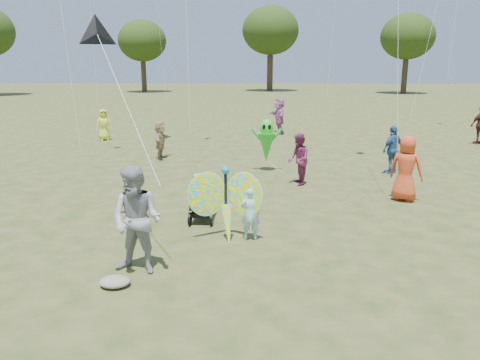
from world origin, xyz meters
The scene contains 15 objects.
ground centered at (0.00, 0.00, 0.00)m, with size 160.00×160.00×0.00m, color #51592B.
child_girl centered at (0.03, 0.92, 0.55)m, with size 0.40×0.26×1.10m, color #A3D3E7.
adult_man centered at (-1.86, -0.68, 0.93)m, with size 0.90×0.70×1.86m, color #9C9CA1.
grey_bag centered at (-2.12, -1.23, 0.08)m, with size 0.50×0.41×0.16m, color gray.
crowd_a centered at (4.02, 3.87, 0.86)m, with size 0.84×0.54×1.71m, color #D34721.
crowd_c centered at (4.58, 7.03, 0.78)m, with size 0.91×0.38×1.56m, color #305384.
crowd_d centered at (-3.44, 9.23, 0.71)m, with size 1.31×0.42×1.41m, color tan.
crowd_e centered at (1.39, 5.44, 0.76)m, with size 0.74×0.57×1.52m, color #7D2954.
crowd_g centered at (-6.94, 13.49, 0.73)m, with size 0.71×0.46×1.45m, color #DAEF38.
crowd_j centered at (1.34, 16.03, 0.90)m, with size 1.67×0.53×1.81m, color #BA6AA7.
jogging_stroller centered at (-1.07, 2.11, 0.61)m, with size 0.54×1.06×1.09m.
butterfly_kite centered at (-0.46, 0.92, 0.75)m, with size 1.74×0.75×1.71m.
delta_kite_rig centered at (-3.03, 1.55, 4.03)m, with size 2.05×2.48×2.97m.
alien_kite centered at (0.49, 7.20, 0.97)m, with size 1.12×0.69×1.74m.
tree_line centered at (3.67, 44.99, 6.86)m, with size 91.78×33.60×10.79m.
Camera 1 is at (0.11, -8.04, 3.47)m, focal length 35.00 mm.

